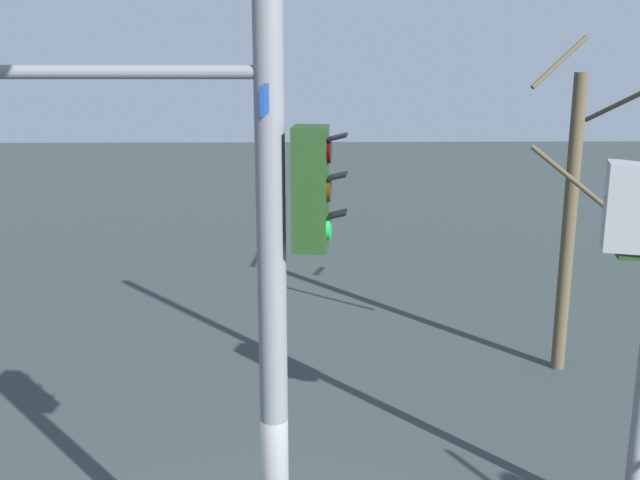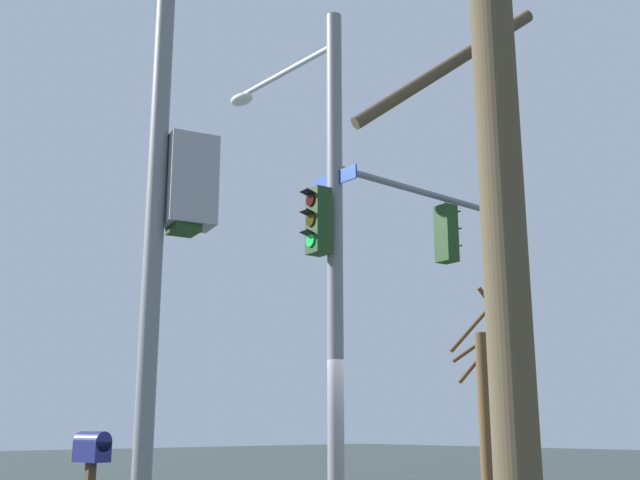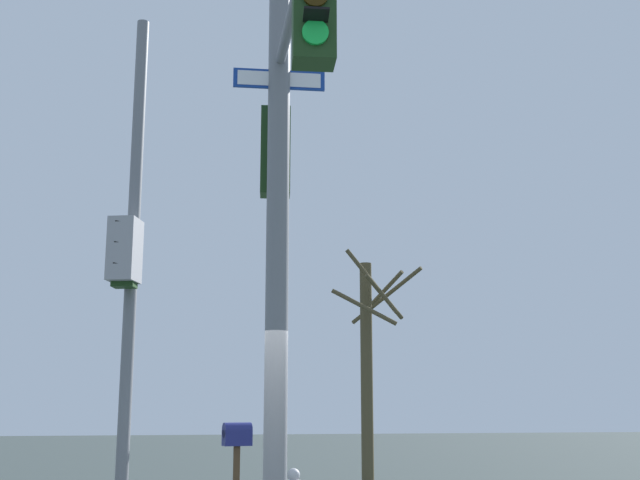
% 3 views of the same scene
% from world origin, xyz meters
% --- Properties ---
extents(main_signal_pole_assembly, '(4.64, 3.67, 8.55)m').
position_xyz_m(main_signal_pole_assembly, '(0.15, 0.28, 4.79)').
color(main_signal_pole_assembly, slate).
rests_on(main_signal_pole_assembly, ground).
extents(secondary_pole_assembly, '(0.78, 0.56, 8.29)m').
position_xyz_m(secondary_pole_assembly, '(-4.53, -1.78, 4.13)').
color(secondary_pole_assembly, slate).
rests_on(secondary_pole_assembly, ground).
extents(mailbox, '(0.32, 0.48, 1.41)m').
position_xyz_m(mailbox, '(-4.39, 0.04, 1.11)').
color(mailbox, '#4C3823').
rests_on(mailbox, ground).
extents(bare_tree_behind_pole, '(1.94, 1.93, 6.08)m').
position_xyz_m(bare_tree_behind_pole, '(-5.35, -6.60, 2.92)').
color(bare_tree_behind_pole, brown).
rests_on(bare_tree_behind_pole, ground).
extents(bare_tree_corner, '(2.21, 2.23, 5.02)m').
position_xyz_m(bare_tree_corner, '(8.49, 3.68, 2.37)').
color(bare_tree_corner, brown).
rests_on(bare_tree_corner, ground).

